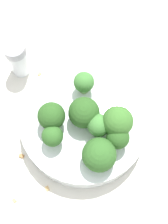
% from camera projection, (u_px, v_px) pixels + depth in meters
% --- Properties ---
extents(ground_plane, '(3.00, 3.00, 0.00)m').
position_uv_depth(ground_plane, '(84.00, 127.00, 0.59)').
color(ground_plane, silver).
extents(bowl, '(0.23, 0.23, 0.05)m').
position_uv_depth(bowl, '(84.00, 123.00, 0.57)').
color(bowl, silver).
rests_on(bowl, ground_plane).
extents(broccoli_floret_0, '(0.04, 0.04, 0.05)m').
position_uv_depth(broccoli_floret_0, '(53.00, 136.00, 0.51)').
color(broccoli_floret_0, '#7A9E5B').
rests_on(broccoli_floret_0, bowl).
extents(broccoli_floret_1, '(0.04, 0.04, 0.05)m').
position_uv_depth(broccoli_floret_1, '(118.00, 138.00, 0.50)').
color(broccoli_floret_1, '#7A9E5B').
rests_on(broccoli_floret_1, bowl).
extents(broccoli_floret_2, '(0.05, 0.05, 0.06)m').
position_uv_depth(broccoli_floret_2, '(52.00, 116.00, 0.51)').
color(broccoli_floret_2, '#7A9E5B').
rests_on(broccoli_floret_2, bowl).
extents(broccoli_floret_3, '(0.04, 0.04, 0.05)m').
position_uv_depth(broccoli_floret_3, '(99.00, 126.00, 0.51)').
color(broccoli_floret_3, '#8EB770').
rests_on(broccoli_floret_3, bowl).
extents(broccoli_floret_4, '(0.05, 0.05, 0.06)m').
position_uv_depth(broccoli_floret_4, '(84.00, 112.00, 0.52)').
color(broccoli_floret_4, '#7A9E5B').
rests_on(broccoli_floret_4, bowl).
extents(broccoli_floret_5, '(0.06, 0.06, 0.06)m').
position_uv_depth(broccoli_floret_5, '(99.00, 155.00, 0.49)').
color(broccoli_floret_5, '#84AD66').
rests_on(broccoli_floret_5, bowl).
extents(broccoli_floret_6, '(0.04, 0.04, 0.05)m').
position_uv_depth(broccoli_floret_6, '(84.00, 83.00, 0.54)').
color(broccoli_floret_6, '#7A9E5B').
rests_on(broccoli_floret_6, bowl).
extents(broccoli_floret_7, '(0.05, 0.05, 0.07)m').
position_uv_depth(broccoli_floret_7, '(118.00, 121.00, 0.50)').
color(broccoli_floret_7, '#8EB770').
rests_on(broccoli_floret_7, bowl).
extents(pepper_shaker, '(0.04, 0.04, 0.08)m').
position_uv_depth(pepper_shaker, '(18.00, 58.00, 0.60)').
color(pepper_shaker, silver).
rests_on(pepper_shaker, ground_plane).
extents(almond_crumb_0, '(0.01, 0.01, 0.01)m').
position_uv_depth(almond_crumb_0, '(21.00, 156.00, 0.57)').
color(almond_crumb_0, olive).
rests_on(almond_crumb_0, ground_plane).
extents(almond_crumb_1, '(0.01, 0.01, 0.01)m').
position_uv_depth(almond_crumb_1, '(14.00, 200.00, 0.54)').
color(almond_crumb_1, tan).
rests_on(almond_crumb_1, ground_plane).
extents(almond_crumb_2, '(0.01, 0.01, 0.01)m').
position_uv_depth(almond_crumb_2, '(39.00, 74.00, 0.63)').
color(almond_crumb_2, tan).
rests_on(almond_crumb_2, ground_plane).
extents(almond_crumb_3, '(0.01, 0.01, 0.01)m').
position_uv_depth(almond_crumb_3, '(47.00, 188.00, 0.55)').
color(almond_crumb_3, tan).
rests_on(almond_crumb_3, ground_plane).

